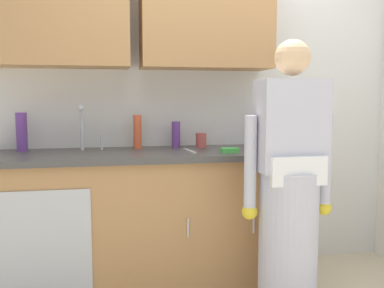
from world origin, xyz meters
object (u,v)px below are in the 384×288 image
object	(u,v)px
bottle_dish_liquid	(259,128)
bottle_water_tall	(176,134)
person_at_sink	(289,203)
bottle_soap	(137,132)
bottle_water_short	(22,132)
sponge	(230,150)
sink	(87,155)
knife_on_counter	(190,151)
cup_by_sink	(201,140)

from	to	relation	value
bottle_dish_liquid	bottle_water_tall	bearing A→B (deg)	176.74
person_at_sink	bottle_soap	xyz separation A→B (m)	(-0.81, 0.78, 0.37)
bottle_water_short	sponge	bearing A→B (deg)	-14.09
sink	bottle_dish_liquid	bearing A→B (deg)	7.43
bottle_water_short	sink	bearing A→B (deg)	-21.58
knife_on_counter	cup_by_sink	bearing A→B (deg)	-36.88
bottle_soap	sponge	distance (m)	0.68
bottle_water_tall	sponge	xyz separation A→B (m)	(0.30, -0.37, -0.08)
bottle_soap	cup_by_sink	xyz separation A→B (m)	(0.46, -0.02, -0.07)
person_at_sink	knife_on_counter	bearing A→B (deg)	131.02
cup_by_sink	knife_on_counter	world-z (taller)	cup_by_sink
sponge	sink	bearing A→B (deg)	169.64
bottle_water_short	bottle_dish_liquid	bearing A→B (deg)	-0.33
bottle_soap	sponge	size ratio (longest dim) A/B	2.15
bottle_water_tall	bottle_soap	size ratio (longest dim) A/B	0.79
bottle_water_tall	bottle_water_short	distance (m)	1.05
sink	bottle_water_tall	size ratio (longest dim) A/B	2.68
sponge	person_at_sink	bearing A→B (deg)	-61.41
sink	bottle_dish_liquid	world-z (taller)	sink
bottle_dish_liquid	bottle_water_short	bearing A→B (deg)	179.67
bottle_soap	knife_on_counter	distance (m)	0.42
bottle_water_short	sponge	xyz separation A→B (m)	(1.35, -0.34, -0.12)
person_at_sink	bottle_water_tall	size ratio (longest dim) A/B	8.67
bottle_water_tall	bottle_water_short	world-z (taller)	bottle_water_short
knife_on_counter	sponge	bearing A→B (deg)	-122.21
sink	bottle_soap	size ratio (longest dim) A/B	2.11
bottle_soap	cup_by_sink	size ratio (longest dim) A/B	2.30
sink	bottle_water_tall	xyz separation A→B (m)	(0.62, 0.20, 0.11)
person_at_sink	cup_by_sink	size ratio (longest dim) A/B	15.73
person_at_sink	sponge	world-z (taller)	person_at_sink
sink	cup_by_sink	distance (m)	0.82
person_at_sink	sponge	distance (m)	0.55
sponge	cup_by_sink	bearing A→B (deg)	110.27
person_at_sink	bottle_dish_liquid	world-z (taller)	person_at_sink
sponge	bottle_water_tall	bearing A→B (deg)	129.38
bottle_dish_liquid	sponge	distance (m)	0.48
cup_by_sink	sponge	xyz separation A→B (m)	(0.12, -0.33, -0.04)
person_at_sink	knife_on_counter	size ratio (longest dim) A/B	6.75
bottle_water_short	cup_by_sink	xyz separation A→B (m)	(1.23, -0.01, -0.08)
bottle_soap	knife_on_counter	bearing A→B (deg)	-34.33
bottle_soap	bottle_water_short	bearing A→B (deg)	-179.27
bottle_water_tall	knife_on_counter	distance (m)	0.27
person_at_sink	bottle_water_short	size ratio (longest dim) A/B	6.22
knife_on_counter	bottle_soap	bearing A→B (deg)	49.87
bottle_water_tall	knife_on_counter	size ratio (longest dim) A/B	0.78
person_at_sink	bottle_soap	distance (m)	1.18
bottle_water_tall	sponge	world-z (taller)	bottle_water_tall
bottle_water_short	bottle_dish_liquid	xyz separation A→B (m)	(1.68, -0.01, 0.01)
bottle_water_short	cup_by_sink	world-z (taller)	bottle_water_short
sink	person_at_sink	bearing A→B (deg)	-27.37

